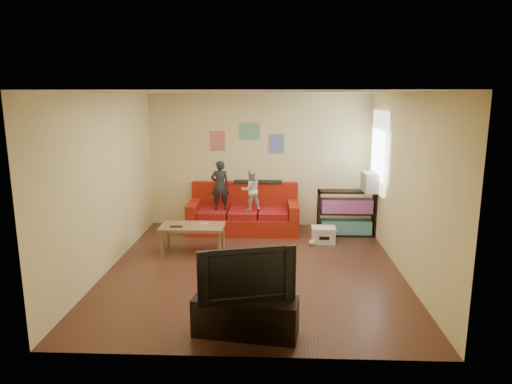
{
  "coord_description": "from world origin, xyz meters",
  "views": [
    {
      "loc": [
        0.31,
        -6.75,
        2.64
      ],
      "look_at": [
        0.0,
        0.8,
        1.05
      ],
      "focal_mm": 32.0,
      "sensor_mm": 36.0,
      "label": 1
    }
  ],
  "objects_px": {
    "child_a": "(220,185)",
    "child_b": "(251,190)",
    "sofa": "(244,214)",
    "television": "(245,272)",
    "tv_stand": "(246,316)",
    "file_box": "(323,235)",
    "bookshelf": "(346,215)",
    "coffee_table": "(192,229)"
  },
  "relations": [
    {
      "from": "sofa",
      "to": "child_a",
      "type": "xyz_separation_m",
      "value": [
        -0.45,
        -0.17,
        0.62
      ]
    },
    {
      "from": "bookshelf",
      "to": "television",
      "type": "xyz_separation_m",
      "value": [
        -1.7,
        -3.86,
        0.36
      ]
    },
    {
      "from": "sofa",
      "to": "television",
      "type": "height_order",
      "value": "television"
    },
    {
      "from": "file_box",
      "to": "tv_stand",
      "type": "relative_size",
      "value": 0.37
    },
    {
      "from": "sofa",
      "to": "tv_stand",
      "type": "bearing_deg",
      "value": -85.96
    },
    {
      "from": "child_b",
      "to": "television",
      "type": "relative_size",
      "value": 0.75
    },
    {
      "from": "child_a",
      "to": "tv_stand",
      "type": "distance_m",
      "value": 4.08
    },
    {
      "from": "coffee_table",
      "to": "tv_stand",
      "type": "height_order",
      "value": "coffee_table"
    },
    {
      "from": "tv_stand",
      "to": "coffee_table",
      "type": "bearing_deg",
      "value": 120.25
    },
    {
      "from": "file_box",
      "to": "child_a",
      "type": "bearing_deg",
      "value": 163.31
    },
    {
      "from": "file_box",
      "to": "television",
      "type": "distance_m",
      "value": 3.62
    },
    {
      "from": "child_a",
      "to": "coffee_table",
      "type": "distance_m",
      "value": 1.37
    },
    {
      "from": "sofa",
      "to": "file_box",
      "type": "xyz_separation_m",
      "value": [
        1.51,
        -0.76,
        -0.17
      ]
    },
    {
      "from": "child_a",
      "to": "child_b",
      "type": "bearing_deg",
      "value": 172.59
    },
    {
      "from": "child_b",
      "to": "child_a",
      "type": "bearing_deg",
      "value": -20.21
    },
    {
      "from": "child_a",
      "to": "television",
      "type": "bearing_deg",
      "value": 93.27
    },
    {
      "from": "child_b",
      "to": "television",
      "type": "bearing_deg",
      "value": 71.87
    },
    {
      "from": "television",
      "to": "file_box",
      "type": "bearing_deg",
      "value": 55.57
    },
    {
      "from": "coffee_table",
      "to": "file_box",
      "type": "xyz_separation_m",
      "value": [
        2.3,
        0.63,
        -0.27
      ]
    },
    {
      "from": "bookshelf",
      "to": "file_box",
      "type": "distance_m",
      "value": 0.74
    },
    {
      "from": "coffee_table",
      "to": "child_a",
      "type": "bearing_deg",
      "value": 74.65
    },
    {
      "from": "child_b",
      "to": "bookshelf",
      "type": "xyz_separation_m",
      "value": [
        1.84,
        -0.08,
        -0.47
      ]
    },
    {
      "from": "television",
      "to": "child_a",
      "type": "bearing_deg",
      "value": 86.24
    },
    {
      "from": "coffee_table",
      "to": "tv_stand",
      "type": "bearing_deg",
      "value": -68.35
    },
    {
      "from": "child_b",
      "to": "file_box",
      "type": "relative_size",
      "value": 1.88
    },
    {
      "from": "child_a",
      "to": "tv_stand",
      "type": "xyz_separation_m",
      "value": [
        0.74,
        -3.94,
        -0.72
      ]
    },
    {
      "from": "bookshelf",
      "to": "tv_stand",
      "type": "distance_m",
      "value": 4.22
    },
    {
      "from": "child_b",
      "to": "coffee_table",
      "type": "height_order",
      "value": "child_b"
    },
    {
      "from": "child_b",
      "to": "file_box",
      "type": "xyz_separation_m",
      "value": [
        1.36,
        -0.59,
        -0.71
      ]
    },
    {
      "from": "coffee_table",
      "to": "sofa",
      "type": "bearing_deg",
      "value": 60.58
    },
    {
      "from": "tv_stand",
      "to": "television",
      "type": "distance_m",
      "value": 0.53
    },
    {
      "from": "file_box",
      "to": "television",
      "type": "xyz_separation_m",
      "value": [
        -1.22,
        -3.35,
        0.6
      ]
    },
    {
      "from": "child_a",
      "to": "television",
      "type": "relative_size",
      "value": 0.9
    },
    {
      "from": "bookshelf",
      "to": "television",
      "type": "distance_m",
      "value": 4.24
    },
    {
      "from": "bookshelf",
      "to": "file_box",
      "type": "xyz_separation_m",
      "value": [
        -0.48,
        -0.51,
        -0.24
      ]
    },
    {
      "from": "sofa",
      "to": "television",
      "type": "xyz_separation_m",
      "value": [
        0.29,
        -4.12,
        0.43
      ]
    },
    {
      "from": "child_b",
      "to": "coffee_table",
      "type": "relative_size",
      "value": 0.75
    },
    {
      "from": "coffee_table",
      "to": "file_box",
      "type": "relative_size",
      "value": 2.51
    },
    {
      "from": "child_b",
      "to": "tv_stand",
      "type": "distance_m",
      "value": 4.0
    },
    {
      "from": "television",
      "to": "sofa",
      "type": "bearing_deg",
      "value": 79.61
    },
    {
      "from": "bookshelf",
      "to": "sofa",
      "type": "bearing_deg",
      "value": 172.71
    },
    {
      "from": "tv_stand",
      "to": "television",
      "type": "height_order",
      "value": "television"
    }
  ]
}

